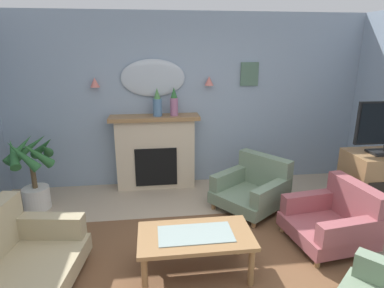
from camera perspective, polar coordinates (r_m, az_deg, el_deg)
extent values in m
cube|color=#8C9EB2|center=(5.16, -0.77, 7.55)|extent=(6.59, 0.10, 2.67)
cube|color=brown|center=(3.43, 4.44, -22.19)|extent=(3.20, 2.40, 0.01)
cube|color=beige|center=(5.11, -6.42, -1.70)|extent=(1.20, 0.28, 1.10)
cube|color=black|center=(5.08, -6.34, -3.88)|extent=(0.64, 0.12, 0.60)
cube|color=olive|center=(4.94, -6.63, 4.61)|extent=(1.36, 0.36, 0.06)
cylinder|color=#4C7093|center=(4.89, -6.10, 6.42)|extent=(0.14, 0.14, 0.26)
cone|color=#4C8447|center=(4.86, -6.18, 8.86)|extent=(0.10, 0.10, 0.16)
cylinder|color=#9E6084|center=(4.90, -3.17, 6.56)|extent=(0.12, 0.12, 0.27)
cone|color=#2D6633|center=(4.87, -3.21, 9.05)|extent=(0.10, 0.10, 0.16)
ellipsoid|color=#B2BCC6|center=(5.00, -6.89, 11.48)|extent=(0.96, 0.06, 0.56)
cone|color=#D17066|center=(5.02, -16.76, 10.35)|extent=(0.14, 0.14, 0.14)
cone|color=#D17066|center=(5.04, 3.02, 11.04)|extent=(0.14, 0.14, 0.14)
cube|color=#4C6B56|center=(5.24, 10.08, 12.02)|extent=(0.28, 0.03, 0.36)
cube|color=olive|center=(3.23, 0.62, -15.89)|extent=(1.10, 0.60, 0.04)
cube|color=#8C9E99|center=(3.22, 0.62, -15.53)|extent=(0.72, 0.36, 0.01)
cylinder|color=olive|center=(3.14, -8.33, -22.09)|extent=(0.06, 0.06, 0.40)
cylinder|color=olive|center=(3.26, 10.39, -20.58)|extent=(0.06, 0.06, 0.40)
cylinder|color=olive|center=(3.53, -8.24, -17.21)|extent=(0.06, 0.06, 0.40)
cylinder|color=olive|center=(3.63, 8.05, -16.10)|extent=(0.06, 0.06, 0.40)
cube|color=tan|center=(3.73, -24.17, -13.03)|extent=(0.77, 0.27, 0.24)
cylinder|color=olive|center=(3.78, -18.65, -18.19)|extent=(0.07, 0.07, 0.10)
cylinder|color=olive|center=(4.05, -28.18, -16.92)|extent=(0.07, 0.07, 0.10)
cube|color=gray|center=(4.56, 9.96, -9.25)|extent=(1.12, 1.12, 0.16)
cube|color=gray|center=(4.70, 12.64, -4.56)|extent=(0.60, 0.74, 0.45)
cube|color=gray|center=(4.67, 6.72, -5.90)|extent=(0.66, 0.54, 0.22)
cube|color=gray|center=(4.31, 13.73, -8.30)|extent=(0.66, 0.54, 0.22)
cylinder|color=olive|center=(4.57, 3.80, -10.76)|extent=(0.06, 0.06, 0.10)
cylinder|color=olive|center=(4.21, 10.82, -13.71)|extent=(0.06, 0.06, 0.10)
cylinder|color=olive|center=(5.05, 9.10, -8.19)|extent=(0.06, 0.06, 0.10)
cylinder|color=olive|center=(4.72, 15.76, -10.52)|extent=(0.06, 0.06, 0.10)
cube|color=#934C51|center=(4.07, 22.54, -13.80)|extent=(0.90, 0.90, 0.16)
cube|color=#934C51|center=(4.14, 26.83, -9.08)|extent=(0.26, 0.81, 0.45)
cube|color=#934C51|center=(4.22, 20.06, -9.46)|extent=(0.73, 0.23, 0.22)
cube|color=#934C51|center=(3.76, 26.03, -13.60)|extent=(0.73, 0.23, 0.22)
cylinder|color=olive|center=(4.20, 15.67, -14.14)|extent=(0.06, 0.06, 0.10)
cylinder|color=olive|center=(3.73, 21.17, -19.01)|extent=(0.06, 0.06, 0.10)
cylinder|color=olive|center=(4.55, 23.26, -12.36)|extent=(0.06, 0.06, 0.10)
cylinder|color=olive|center=(4.13, 29.19, -16.39)|extent=(0.06, 0.06, 0.10)
cube|color=olive|center=(4.79, 29.76, -6.49)|extent=(0.80, 0.56, 0.90)
cube|color=black|center=(4.63, 30.73, -1.27)|extent=(0.36, 0.24, 0.03)
cylinder|color=silver|center=(5.02, -25.65, -8.55)|extent=(0.35, 0.35, 0.31)
cylinder|color=brown|center=(4.90, -26.12, -5.15)|extent=(0.07, 0.07, 0.33)
cone|color=#2D6633|center=(4.76, -24.33, -0.89)|extent=(0.22, 0.52, 0.35)
cone|color=#2D6633|center=(4.90, -24.77, -0.49)|extent=(0.46, 0.40, 0.40)
cone|color=#2D6633|center=(4.98, -26.56, -0.45)|extent=(0.50, 0.26, 0.39)
cone|color=#2D6633|center=(4.95, -28.10, -0.77)|extent=(0.38, 0.48, 0.39)
cone|color=#2D6633|center=(4.78, -29.02, -1.47)|extent=(0.33, 0.50, 0.37)
cone|color=#2D6633|center=(4.62, -27.66, -1.85)|extent=(0.45, 0.17, 0.45)
cone|color=#2D6633|center=(4.61, -25.69, -1.60)|extent=(0.41, 0.39, 0.45)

